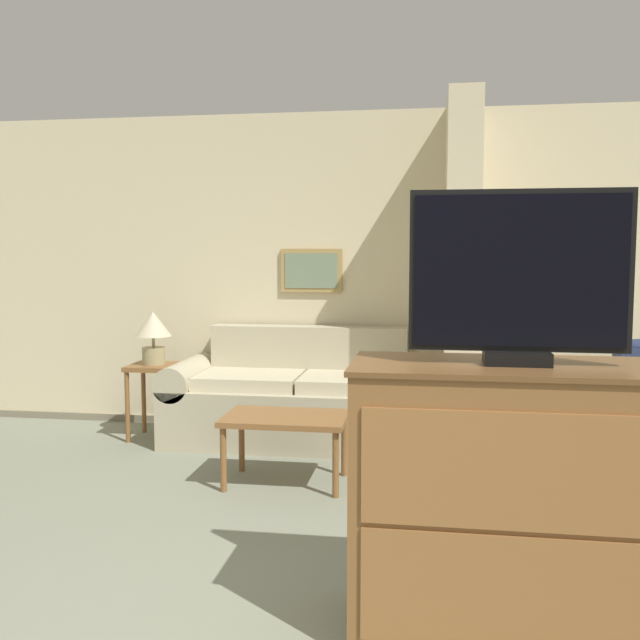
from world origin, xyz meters
name	(u,v)px	position (x,y,z in m)	size (l,w,h in m)	color
wall_back	(335,274)	(0.00, 3.66, 1.29)	(6.40, 0.16, 2.60)	beige
wall_partition_pillar	(461,275)	(1.01, 3.19, 1.30)	(0.24, 0.81, 2.60)	beige
couch	(303,400)	(-0.18, 3.17, 0.33)	(2.10, 0.84, 0.87)	#B7AD8E
coffee_table	(286,424)	(-0.11, 2.15, 0.39)	(0.78, 0.51, 0.44)	brown
side_table	(154,380)	(-1.36, 3.09, 0.47)	(0.38, 0.38, 0.59)	brown
table_lamp	(153,331)	(-1.36, 3.09, 0.86)	(0.29, 0.29, 0.42)	tan
tv_dresser	(513,502)	(1.11, 0.51, 0.53)	(1.23, 0.54, 1.05)	brown
tv	(519,278)	(1.11, 0.51, 1.37)	(0.80, 0.16, 0.64)	black
bed	(603,441)	(1.89, 2.51, 0.26)	(1.56, 2.11, 0.52)	brown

